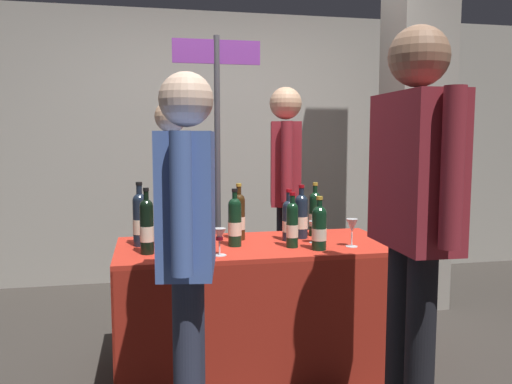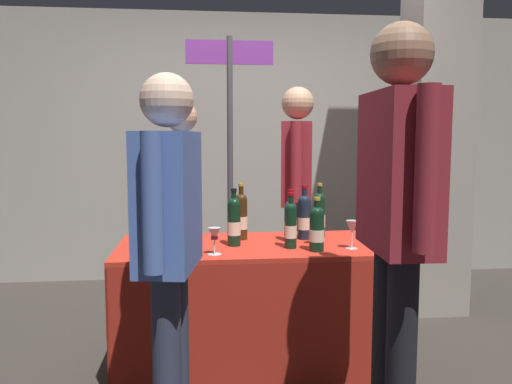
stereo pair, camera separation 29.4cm
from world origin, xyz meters
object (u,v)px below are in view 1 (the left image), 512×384
Objects in this scene: concrete_pillar at (417,79)px; vendor_presenter at (285,181)px; wine_glass_near_taster at (315,227)px; featured_wine_bottle at (315,213)px; wine_glass_near_vendor at (352,227)px; tasting_table at (256,282)px; booth_signpost at (217,140)px; flower_vase at (171,230)px; display_bottle_0 at (301,215)px; taster_foreground_right at (414,198)px; wine_glass_mid at (219,236)px.

vendor_presenter is at bearing -175.56° from concrete_pillar.
concrete_pillar is at bearing 39.43° from wine_glass_near_taster.
wine_glass_near_vendor is at bearing -74.08° from featured_wine_bottle.
booth_signpost is (-0.09, 0.94, 0.81)m from tasting_table.
concrete_pillar is 1.73× the size of booth_signpost.
vendor_presenter is (0.05, 0.84, 0.20)m from wine_glass_near_taster.
wine_glass_near_vendor is at bearing -61.87° from booth_signpost.
wine_glass_near_vendor reaches higher than wine_glass_near_taster.
vendor_presenter reaches higher than featured_wine_bottle.
concrete_pillar reaches higher than booth_signpost.
featured_wine_bottle is 0.92× the size of flower_vase.
display_bottle_0 is (-1.16, -0.77, -0.92)m from concrete_pillar.
flower_vase is 0.18× the size of booth_signpost.
display_bottle_0 is at bearing 124.51° from wine_glass_near_vendor.
wine_glass_near_vendor is 0.09× the size of vendor_presenter.
tasting_table is 0.60m from flower_vase.
taster_foreground_right is at bearing -118.79° from concrete_pillar.
featured_wine_bottle is 0.19× the size of taster_foreground_right.
featured_wine_bottle reaches higher than tasting_table.
flower_vase reaches higher than display_bottle_0.
wine_glass_mid is 0.08× the size of taster_foreground_right.
display_bottle_0 is at bearing -64.38° from booth_signpost.
taster_foreground_right is (0.17, -1.04, 0.22)m from display_bottle_0.
tasting_table is 4.73× the size of featured_wine_bottle.
wine_glass_near_taster is 1.18m from booth_signpost.
vendor_presenter is 0.58m from booth_signpost.
tasting_table is 1.24m from booth_signpost.
wine_glass_near_taster is (-0.07, -0.21, -0.05)m from featured_wine_bottle.
wine_glass_near_taster is at bearing 9.40° from vendor_presenter.
tasting_table is 0.64m from wine_glass_near_vendor.
wine_glass_near_vendor is 0.08× the size of booth_signpost.
concrete_pillar reaches higher than flower_vase.
wine_glass_near_taster is at bearing -66.30° from booth_signpost.
flower_vase is (-0.82, -0.04, 0.02)m from wine_glass_near_taster.
tasting_table is at bearing 45.11° from wine_glass_mid.
featured_wine_bottle reaches higher than wine_glass_near_taster.
wine_glass_near_vendor is 1.23× the size of wine_glass_near_taster.
tasting_table is 0.47m from wine_glass_near_taster.
wine_glass_mid is 0.39× the size of flower_vase.
display_bottle_0 is 0.89× the size of flower_vase.
concrete_pillar reaches higher than wine_glass_near_vendor.
display_bottle_0 is at bearing 14.13° from flower_vase.
booth_signpost reaches higher than featured_wine_bottle.
featured_wine_bottle is 2.59× the size of wine_glass_near_taster.
display_bottle_0 is 0.36m from wine_glass_near_vendor.
wine_glass_mid is 0.08× the size of vendor_presenter.
display_bottle_0 is at bearing 33.33° from wine_glass_mid.
vendor_presenter is 0.82× the size of booth_signpost.
booth_signpost is at bearing 122.97° from featured_wine_bottle.
concrete_pillar is 2.28× the size of tasting_table.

